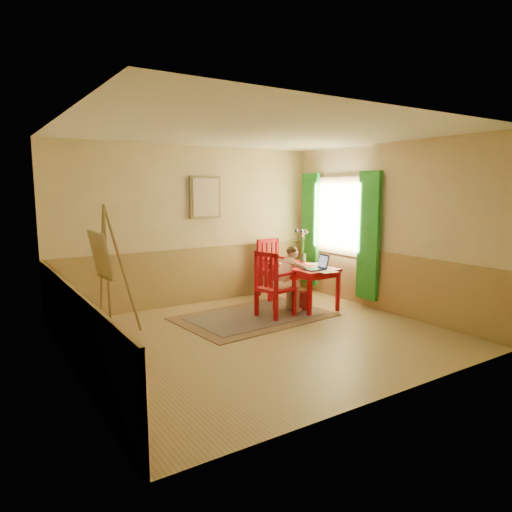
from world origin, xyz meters
TOP-DOWN VIEW (x-y plane):
  - room at (0.00, 0.00)m, footprint 5.04×4.54m
  - wainscot at (0.00, 0.80)m, footprint 5.00×4.50m
  - window at (2.42, 1.10)m, footprint 0.12×2.01m
  - wall_portrait at (0.25, 2.20)m, footprint 0.60×0.05m
  - rug at (0.42, 0.86)m, footprint 2.52×1.79m
  - table at (1.49, 0.96)m, footprint 0.74×1.21m
  - chair_left at (0.67, 0.69)m, footprint 0.58×0.57m
  - chair_back at (1.50, 1.89)m, footprint 0.48×0.51m
  - figure at (0.97, 0.74)m, footprint 0.86×0.45m
  - laptop at (1.49, 0.58)m, footprint 0.40×0.25m
  - papers at (1.59, 0.83)m, footprint 0.71×1.27m
  - vase at (1.76, 1.31)m, footprint 0.21×0.31m
  - wastebasket at (1.37, 0.78)m, footprint 0.33×0.33m
  - easel at (-1.84, 1.18)m, footprint 0.61×0.82m

SIDE VIEW (x-z plane):
  - rug at x=0.42m, z-range 0.00..0.02m
  - wastebasket at x=1.37m, z-range 0.00..0.31m
  - wainscot at x=0.00m, z-range 0.00..1.00m
  - chair_left at x=0.67m, z-range 0.00..1.08m
  - chair_back at x=1.50m, z-range 0.00..1.09m
  - figure at x=0.97m, z-range 0.06..1.17m
  - table at x=1.49m, z-range 0.27..0.99m
  - papers at x=1.59m, z-range 0.72..0.73m
  - laptop at x=1.49m, z-range 0.65..0.89m
  - vase at x=1.76m, z-range 0.69..1.31m
  - easel at x=-1.84m, z-range 0.17..2.02m
  - window at x=2.42m, z-range 0.25..2.45m
  - room at x=0.00m, z-range -0.02..2.82m
  - wall_portrait at x=0.25m, z-range 1.52..2.28m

